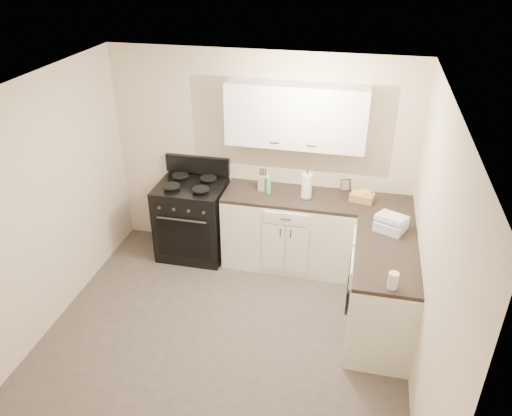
% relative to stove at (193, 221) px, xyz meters
% --- Properties ---
extents(floor, '(3.60, 3.60, 0.00)m').
position_rel_stove_xyz_m(floor, '(0.79, -1.48, -0.46)').
color(floor, '#473F38').
rests_on(floor, ground).
extents(ceiling, '(3.60, 3.60, 0.00)m').
position_rel_stove_xyz_m(ceiling, '(0.79, -1.48, 2.04)').
color(ceiling, white).
rests_on(ceiling, wall_back).
extents(wall_back, '(3.60, 0.00, 3.60)m').
position_rel_stove_xyz_m(wall_back, '(0.79, 0.32, 0.79)').
color(wall_back, beige).
rests_on(wall_back, ground).
extents(wall_right, '(0.00, 3.60, 3.60)m').
position_rel_stove_xyz_m(wall_right, '(2.59, -1.48, 0.79)').
color(wall_right, beige).
rests_on(wall_right, ground).
extents(wall_left, '(0.00, 3.60, 3.60)m').
position_rel_stove_xyz_m(wall_left, '(-1.01, -1.48, 0.79)').
color(wall_left, beige).
rests_on(wall_left, ground).
extents(wall_front, '(3.60, 0.00, 3.60)m').
position_rel_stove_xyz_m(wall_front, '(0.79, -3.28, 0.79)').
color(wall_front, beige).
rests_on(wall_front, ground).
extents(base_cabinets_back, '(1.55, 0.60, 0.90)m').
position_rel_stove_xyz_m(base_cabinets_back, '(1.21, 0.02, -0.01)').
color(base_cabinets_back, silver).
rests_on(base_cabinets_back, floor).
extents(base_cabinets_right, '(0.60, 1.90, 0.90)m').
position_rel_stove_xyz_m(base_cabinets_right, '(2.29, -0.63, -0.01)').
color(base_cabinets_right, silver).
rests_on(base_cabinets_right, floor).
extents(countertop_back, '(1.55, 0.60, 0.04)m').
position_rel_stove_xyz_m(countertop_back, '(1.21, 0.02, 0.46)').
color(countertop_back, black).
rests_on(countertop_back, base_cabinets_back).
extents(countertop_right, '(0.60, 1.90, 0.04)m').
position_rel_stove_xyz_m(countertop_right, '(2.29, -0.63, 0.46)').
color(countertop_right, black).
rests_on(countertop_right, base_cabinets_right).
extents(upper_cabinets, '(1.55, 0.30, 0.70)m').
position_rel_stove_xyz_m(upper_cabinets, '(1.21, 0.18, 1.38)').
color(upper_cabinets, white).
rests_on(upper_cabinets, wall_back).
extents(stove, '(0.81, 0.69, 0.98)m').
position_rel_stove_xyz_m(stove, '(0.00, 0.00, 0.00)').
color(stove, black).
rests_on(stove, floor).
extents(knife_block, '(0.10, 0.10, 0.19)m').
position_rel_stove_xyz_m(knife_block, '(0.87, 0.07, 0.58)').
color(knife_block, tan).
rests_on(knife_block, countertop_back).
extents(paper_towel, '(0.14, 0.14, 0.29)m').
position_rel_stove_xyz_m(paper_towel, '(1.39, 0.01, 0.62)').
color(paper_towel, white).
rests_on(paper_towel, countertop_back).
extents(soap_bottle, '(0.07, 0.07, 0.19)m').
position_rel_stove_xyz_m(soap_bottle, '(0.94, 0.02, 0.58)').
color(soap_bottle, '#42AD62').
rests_on(soap_bottle, countertop_back).
extents(picture_frame, '(0.12, 0.07, 0.14)m').
position_rel_stove_xyz_m(picture_frame, '(1.81, 0.28, 0.55)').
color(picture_frame, black).
rests_on(picture_frame, countertop_back).
extents(wicker_basket, '(0.29, 0.23, 0.09)m').
position_rel_stove_xyz_m(wicker_basket, '(2.01, 0.07, 0.52)').
color(wicker_basket, '#B07F53').
rests_on(wicker_basket, countertop_right).
extents(countertop_grill, '(0.36, 0.35, 0.10)m').
position_rel_stove_xyz_m(countertop_grill, '(2.32, -0.50, 0.53)').
color(countertop_grill, white).
rests_on(countertop_grill, countertop_right).
extents(glass_jar, '(0.11, 0.11, 0.15)m').
position_rel_stove_xyz_m(glass_jar, '(2.32, -1.48, 0.55)').
color(glass_jar, silver).
rests_on(glass_jar, countertop_right).
extents(oven_mitt_near, '(0.02, 0.15, 0.27)m').
position_rel_stove_xyz_m(oven_mitt_near, '(1.96, -1.12, 0.01)').
color(oven_mitt_near, black).
rests_on(oven_mitt_near, base_cabinets_right).
extents(oven_mitt_far, '(0.02, 0.16, 0.28)m').
position_rel_stove_xyz_m(oven_mitt_far, '(1.96, -0.84, -0.01)').
color(oven_mitt_far, black).
rests_on(oven_mitt_far, base_cabinets_right).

